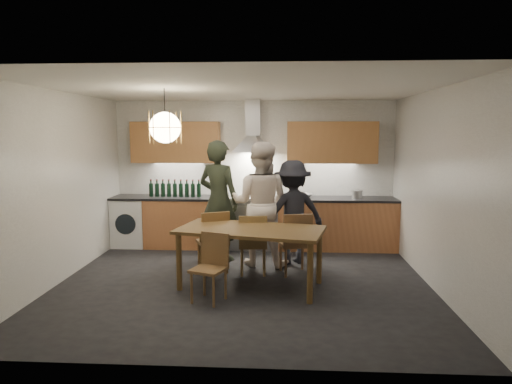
# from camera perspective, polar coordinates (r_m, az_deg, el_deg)

# --- Properties ---
(ground) EXTENTS (5.00, 5.00, 0.00)m
(ground) POSITION_cam_1_polar(r_m,az_deg,el_deg) (6.34, -1.59, -11.29)
(ground) COLOR black
(ground) RESTS_ON ground
(room_shell) EXTENTS (5.02, 4.52, 2.61)m
(room_shell) POSITION_cam_1_polar(r_m,az_deg,el_deg) (6.01, -1.65, 4.30)
(room_shell) COLOR white
(room_shell) RESTS_ON ground
(counter_run) EXTENTS (5.00, 0.62, 0.90)m
(counter_run) POSITION_cam_1_polar(r_m,az_deg,el_deg) (8.10, -0.25, -3.81)
(counter_run) COLOR #CE834F
(counter_run) RESTS_ON ground
(range_stove) EXTENTS (0.90, 0.60, 0.92)m
(range_stove) POSITION_cam_1_polar(r_m,az_deg,el_deg) (8.10, -0.42, -3.88)
(range_stove) COLOR silver
(range_stove) RESTS_ON ground
(wall_fixtures) EXTENTS (4.30, 0.54, 1.10)m
(wall_fixtures) POSITION_cam_1_polar(r_m,az_deg,el_deg) (8.06, -0.37, 6.32)
(wall_fixtures) COLOR #C6874C
(wall_fixtures) RESTS_ON ground
(pendant_lamp) EXTENTS (0.43, 0.43, 0.70)m
(pendant_lamp) POSITION_cam_1_polar(r_m,az_deg,el_deg) (6.07, -11.29, 7.91)
(pendant_lamp) COLOR black
(pendant_lamp) RESTS_ON ground
(dining_table) EXTENTS (2.03, 1.32, 0.79)m
(dining_table) POSITION_cam_1_polar(r_m,az_deg,el_deg) (6.01, -0.67, -5.41)
(dining_table) COLOR brown
(dining_table) RESTS_ON ground
(chair_back_left) EXTENTS (0.54, 0.54, 0.92)m
(chair_back_left) POSITION_cam_1_polar(r_m,az_deg,el_deg) (6.64, -5.28, -5.73)
(chair_back_left) COLOR brown
(chair_back_left) RESTS_ON ground
(chair_back_mid) EXTENTS (0.42, 0.42, 0.88)m
(chair_back_mid) POSITION_cam_1_polar(r_m,az_deg,el_deg) (6.53, -0.38, -6.11)
(chair_back_mid) COLOR brown
(chair_back_mid) RESTS_ON ground
(chair_back_right) EXTENTS (0.49, 0.49, 0.91)m
(chair_back_right) POSITION_cam_1_polar(r_m,az_deg,el_deg) (6.54, 5.02, -5.99)
(chair_back_right) COLOR brown
(chair_back_right) RESTS_ON ground
(chair_front) EXTENTS (0.48, 0.48, 0.82)m
(chair_front) POSITION_cam_1_polar(r_m,az_deg,el_deg) (5.64, -5.57, -8.71)
(chair_front) COLOR brown
(chair_front) RESTS_ON ground
(person_left) EXTENTS (0.83, 0.71, 1.92)m
(person_left) POSITION_cam_1_polar(r_m,az_deg,el_deg) (7.28, -4.68, -1.07)
(person_left) COLOR black
(person_left) RESTS_ON ground
(person_mid) EXTENTS (1.04, 0.88, 1.90)m
(person_mid) POSITION_cam_1_polar(r_m,az_deg,el_deg) (6.99, 0.53, -1.48)
(person_mid) COLOR beige
(person_mid) RESTS_ON ground
(person_right) EXTENTS (1.18, 0.91, 1.61)m
(person_right) POSITION_cam_1_polar(r_m,az_deg,el_deg) (7.12, 4.58, -2.51)
(person_right) COLOR black
(person_right) RESTS_ON ground
(mixing_bowl) EXTENTS (0.40, 0.40, 0.08)m
(mixing_bowl) POSITION_cam_1_polar(r_m,az_deg,el_deg) (7.99, 5.89, -0.45)
(mixing_bowl) COLOR #ACADB0
(mixing_bowl) RESTS_ON counter_run
(stock_pot) EXTENTS (0.20, 0.20, 0.13)m
(stock_pot) POSITION_cam_1_polar(r_m,az_deg,el_deg) (8.09, 12.52, -0.32)
(stock_pot) COLOR #A9A8AC
(stock_pot) RESTS_ON counter_run
(wine_bottles) EXTENTS (0.93, 0.07, 0.30)m
(wine_bottles) POSITION_cam_1_polar(r_m,az_deg,el_deg) (8.21, -10.11, 0.47)
(wine_bottles) COLOR black
(wine_bottles) RESTS_ON counter_run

